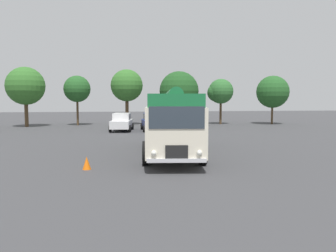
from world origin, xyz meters
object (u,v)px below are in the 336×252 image
Objects in this scene: vintage_bus at (172,119)px; traffic_cone at (87,163)px; car_near_left at (122,122)px; car_mid_left at (152,122)px.

vintage_bus is 18.76× the size of traffic_cone.
traffic_cone is (-1.46, -16.87, -0.57)m from car_near_left.
car_near_left is (-2.73, 13.38, -1.05)m from vintage_bus.
car_mid_left is at bearing 75.54° from traffic_cone.
vintage_bus is 2.44× the size of car_mid_left.
car_near_left is 7.95× the size of traffic_cone.
car_near_left and car_mid_left have the same top height.
car_near_left is 2.85m from car_mid_left.
car_mid_left is 17.24m from traffic_cone.
traffic_cone is at bearing -104.46° from car_mid_left.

